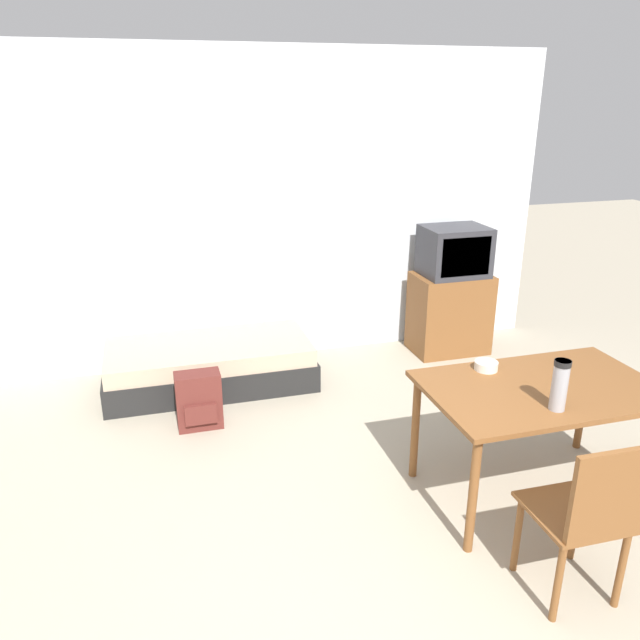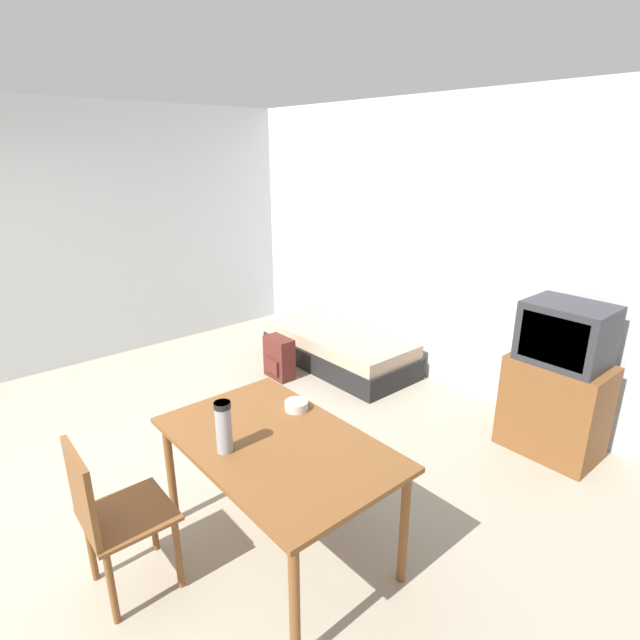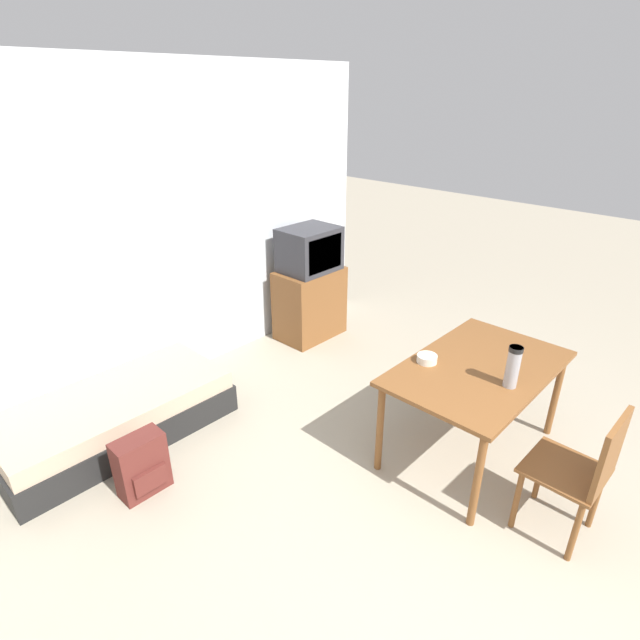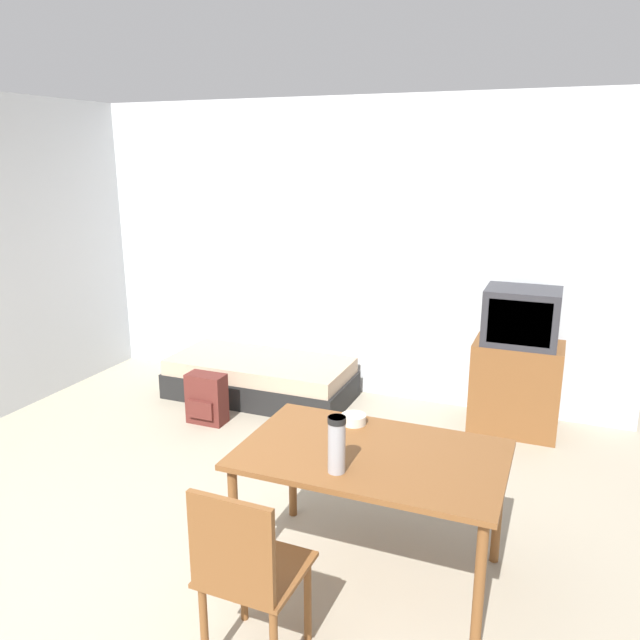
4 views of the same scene
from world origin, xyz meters
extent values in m
plane|color=#9E937F|center=(0.00, 0.00, 0.00)|extent=(20.00, 20.00, 0.00)
cube|color=silver|center=(0.00, 3.51, 1.35)|extent=(5.58, 0.06, 2.70)
cube|color=black|center=(-0.43, 3.00, 0.12)|extent=(1.71, 0.79, 0.23)
cube|color=tan|center=(-0.43, 3.00, 0.30)|extent=(1.65, 0.77, 0.14)
cube|color=brown|center=(1.84, 3.14, 0.37)|extent=(0.69, 0.46, 0.75)
cube|color=#2D2D33|center=(1.84, 3.14, 0.97)|extent=(0.57, 0.45, 0.45)
cube|color=black|center=(1.84, 2.92, 0.97)|extent=(0.47, 0.01, 0.35)
cube|color=brown|center=(1.29, 0.95, 0.71)|extent=(1.36, 0.85, 0.03)
cylinder|color=brown|center=(0.67, 0.59, 0.35)|extent=(0.05, 0.05, 0.70)
cylinder|color=brown|center=(1.91, 0.59, 0.35)|extent=(0.05, 0.05, 0.70)
cylinder|color=brown|center=(0.67, 1.31, 0.35)|extent=(0.05, 0.05, 0.70)
cylinder|color=brown|center=(1.91, 1.31, 0.35)|extent=(0.05, 0.05, 0.70)
cube|color=brown|center=(0.99, 0.22, 0.45)|extent=(0.43, 0.43, 0.02)
cube|color=brown|center=(0.99, 0.02, 0.68)|extent=(0.39, 0.04, 0.44)
cylinder|color=brown|center=(1.17, 0.38, 0.22)|extent=(0.04, 0.04, 0.44)
cylinder|color=brown|center=(0.83, 0.39, 0.22)|extent=(0.04, 0.04, 0.44)
cylinder|color=brown|center=(0.82, 0.05, 0.22)|extent=(0.04, 0.04, 0.44)
cylinder|color=#99999E|center=(1.19, 0.69, 0.87)|extent=(0.09, 0.09, 0.29)
cylinder|color=black|center=(1.19, 0.69, 1.00)|extent=(0.09, 0.09, 0.03)
cylinder|color=beige|center=(1.09, 1.25, 0.75)|extent=(0.14, 0.14, 0.05)
cube|color=#56231E|center=(-0.58, 2.32, 0.22)|extent=(0.33, 0.17, 0.43)
cube|color=#56231E|center=(-0.58, 2.22, 0.15)|extent=(0.23, 0.03, 0.15)
camera|label=1|loc=(-0.85, -1.82, 2.33)|focal=35.00mm
camera|label=2|loc=(3.23, -0.40, 2.23)|focal=28.00mm
camera|label=3|loc=(-1.63, -0.30, 2.49)|focal=28.00mm
camera|label=4|loc=(2.14, -1.87, 2.22)|focal=35.00mm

